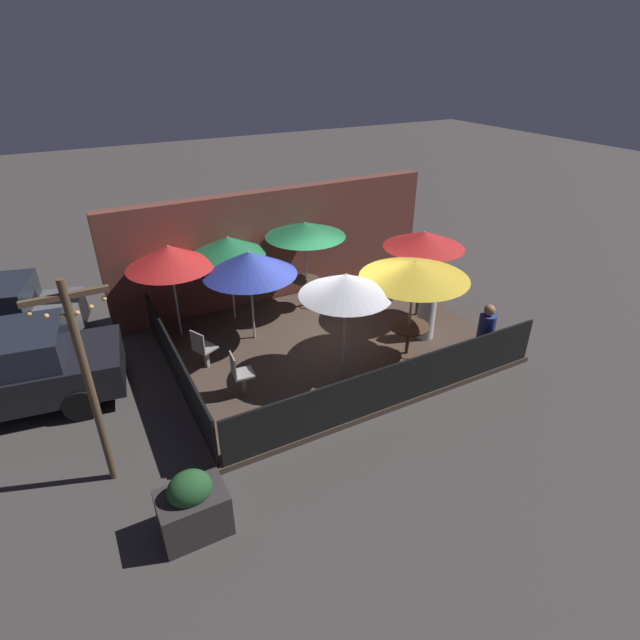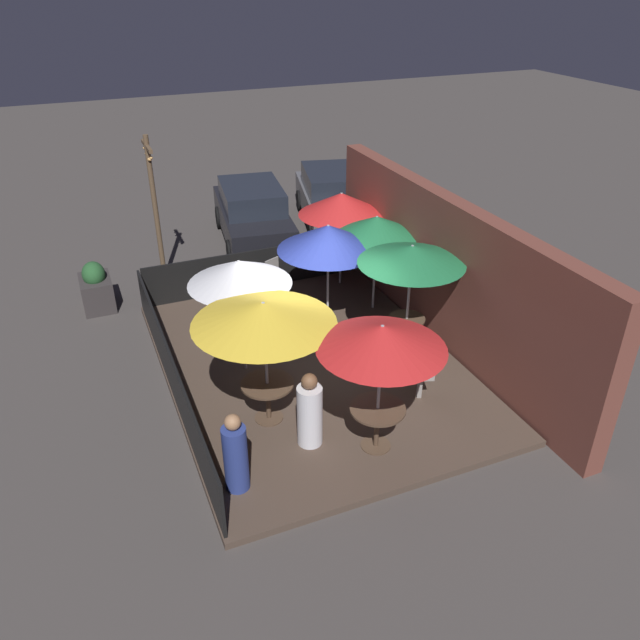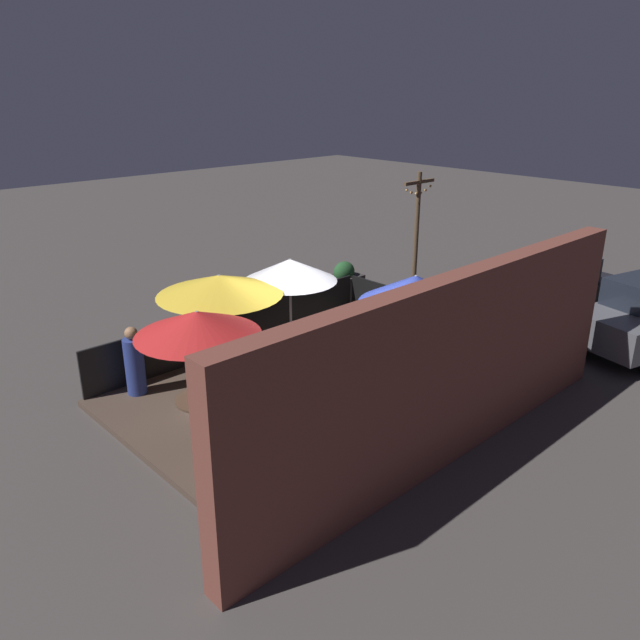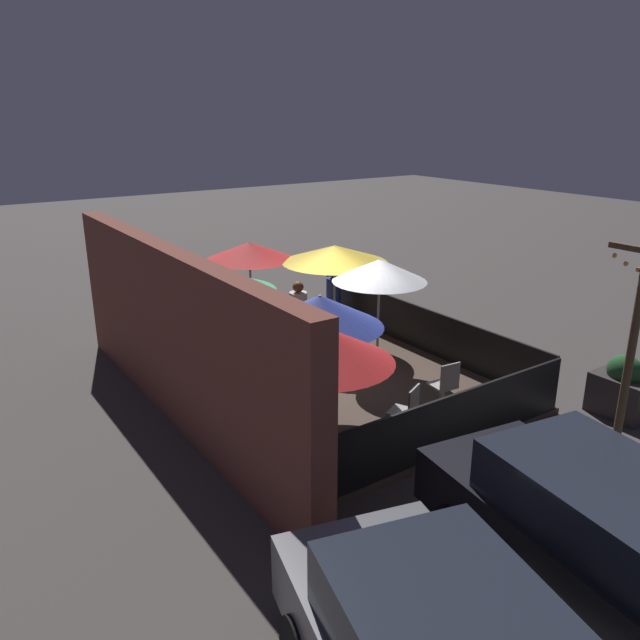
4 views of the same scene
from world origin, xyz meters
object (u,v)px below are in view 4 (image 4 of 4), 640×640
patio_umbrella_3 (380,270)px  patio_chair_1 (216,337)px  patio_umbrella_1 (249,251)px  patio_umbrella_6 (320,311)px  dining_table_0 (334,319)px  patio_umbrella_0 (335,254)px  patron_1 (333,297)px  dining_table_1 (252,313)px  planter_box (622,389)px  parked_car_0 (600,538)px  light_post (633,342)px  patio_umbrella_4 (323,345)px  patron_0 (298,312)px  patio_umbrella_5 (260,322)px  patio_umbrella_2 (220,282)px  dining_table_2 (224,362)px  patio_chair_2 (445,384)px  patio_chair_0 (406,411)px

patio_umbrella_3 → patio_chair_1: bearing=50.3°
patio_umbrella_1 → patio_umbrella_6: 4.17m
patio_umbrella_3 → dining_table_0: bearing=-2.7°
patio_umbrella_0 → patron_1: 2.18m
dining_table_1 → planter_box: 7.66m
parked_car_0 → light_post: bearing=-54.2°
dining_table_0 → patio_umbrella_4: bearing=142.6°
patron_0 → patron_1: (0.51, -1.35, 0.01)m
patio_umbrella_5 → patio_umbrella_6: (0.08, -1.14, -0.05)m
patio_umbrella_3 → patron_0: patio_umbrella_3 is taller
patio_umbrella_3 → patron_0: 2.83m
patio_umbrella_2 → patio_umbrella_3: 3.14m
patio_umbrella_6 → dining_table_0: bearing=-39.6°
patio_umbrella_4 → dining_table_1: 6.03m
patio_umbrella_0 → light_post: light_post is taller
dining_table_1 → dining_table_2: bearing=141.5°
patio_umbrella_4 → patio_chair_2: patio_umbrella_4 is taller
patron_0 → planter_box: 6.81m
dining_table_0 → planter_box: 5.89m
patio_umbrella_6 → parked_car_0: patio_umbrella_6 is taller
patio_umbrella_1 → patron_1: bearing=-89.7°
dining_table_0 → planter_box: size_ratio=0.79×
dining_table_1 → patio_umbrella_2: bearing=141.5°
parked_car_0 → dining_table_0: bearing=-7.4°
patio_umbrella_3 → patio_umbrella_6: bearing=117.7°
dining_table_1 → patio_chair_2: patio_chair_2 is taller
patio_umbrella_6 → dining_table_1: size_ratio=2.47×
light_post → parked_car_0: (-1.45, 2.77, -1.15)m
patio_chair_0 → patron_0: patron_0 is taller
dining_table_0 → parked_car_0: (-7.78, 2.18, 0.15)m
light_post → patio_chair_2: bearing=20.6°
patio_umbrella_3 → parked_car_0: bearing=161.3°
patio_umbrella_2 → dining_table_1: size_ratio=2.62×
patio_chair_0 → light_post: bearing=-161.1°
dining_table_1 → patio_chair_1: patio_chair_1 is taller
patio_umbrella_2 → dining_table_0: 3.61m
dining_table_2 → patio_umbrella_3: bearing=-102.3°
patron_1 → patio_umbrella_0: bearing=-13.5°
patio_umbrella_6 → patron_0: (3.57, -1.85, -1.31)m
patio_umbrella_4 → planter_box: patio_umbrella_4 is taller
patron_1 → patio_umbrella_5: bearing=-24.8°
planter_box → patio_chair_1: bearing=39.2°
patio_umbrella_4 → patron_1: size_ratio=1.70×
patio_umbrella_0 → patio_chair_1: patio_umbrella_0 is taller
patio_chair_2 → parked_car_0: parked_car_0 is taller
dining_table_1 → patio_chair_1: (-0.80, 1.28, -0.07)m
planter_box → parked_car_0: bearing=118.0°
patio_umbrella_4 → patron_1: bearing=-36.8°
patio_umbrella_5 → patio_umbrella_4: bearing=-173.1°
patio_umbrella_6 → patio_chair_2: size_ratio=2.35×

